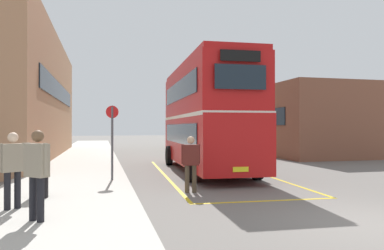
% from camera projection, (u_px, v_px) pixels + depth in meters
% --- Properties ---
extents(ground_plane, '(135.60, 135.60, 0.00)m').
position_uv_depth(ground_plane, '(197.00, 161.00, 21.30)').
color(ground_plane, '#66605B').
extents(sidewalk_left, '(4.00, 57.60, 0.14)m').
position_uv_depth(sidewalk_left, '(83.00, 159.00, 22.05)').
color(sidewalk_left, '#B2ADA3').
rests_on(sidewalk_left, ground).
extents(brick_building_left, '(6.76, 21.41, 7.77)m').
position_uv_depth(brick_building_left, '(3.00, 97.00, 23.06)').
color(brick_building_left, '#AD7A56').
rests_on(brick_building_left, ground).
extents(depot_building_right, '(7.02, 13.43, 4.84)m').
position_uv_depth(depot_building_right, '(294.00, 122.00, 28.06)').
color(depot_building_right, brown).
rests_on(depot_building_right, ground).
extents(double_decker_bus, '(3.17, 9.83, 4.75)m').
position_uv_depth(double_decker_bus, '(206.00, 115.00, 16.46)').
color(double_decker_bus, black).
rests_on(double_decker_bus, ground).
extents(single_deck_bus, '(3.28, 8.37, 3.02)m').
position_uv_depth(single_deck_bus, '(202.00, 131.00, 34.20)').
color(single_deck_bus, black).
rests_on(single_deck_bus, ground).
extents(pedestrian_boarding, '(0.57, 0.29, 1.71)m').
position_uv_depth(pedestrian_boarding, '(191.00, 160.00, 11.04)').
color(pedestrian_boarding, '#473828').
rests_on(pedestrian_boarding, ground).
extents(pedestrian_waiting_near, '(0.53, 0.45, 1.73)m').
position_uv_depth(pedestrian_waiting_near, '(13.00, 164.00, 8.20)').
color(pedestrian_waiting_near, black).
rests_on(pedestrian_waiting_near, sidewalk_left).
extents(pedestrian_waiting_far, '(0.52, 0.51, 1.79)m').
position_uv_depth(pedestrian_waiting_far, '(37.00, 168.00, 7.15)').
color(pedestrian_waiting_far, black).
rests_on(pedestrian_waiting_far, sidewalk_left).
extents(litter_bin, '(0.47, 0.47, 0.94)m').
position_uv_depth(litter_bin, '(39.00, 179.00, 9.53)').
color(litter_bin, black).
rests_on(litter_bin, sidewalk_left).
extents(bus_stop_sign, '(0.44, 0.10, 2.60)m').
position_uv_depth(bus_stop_sign, '(112.00, 135.00, 12.78)').
color(bus_stop_sign, '#4C4C51').
rests_on(bus_stop_sign, sidewalk_left).
extents(bay_marking_yellow, '(4.76, 11.92, 0.01)m').
position_uv_depth(bay_marking_yellow, '(218.00, 176.00, 14.63)').
color(bay_marking_yellow, gold).
rests_on(bay_marking_yellow, ground).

